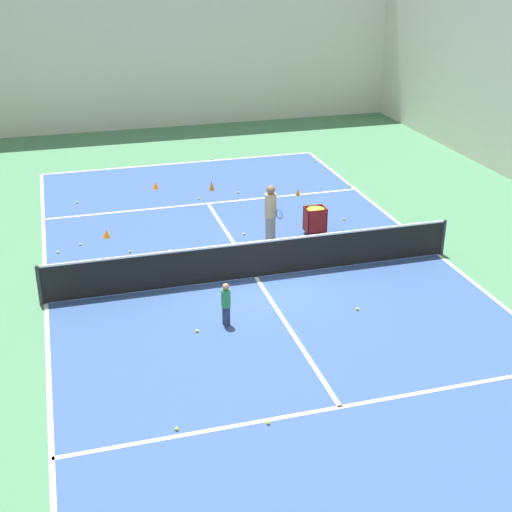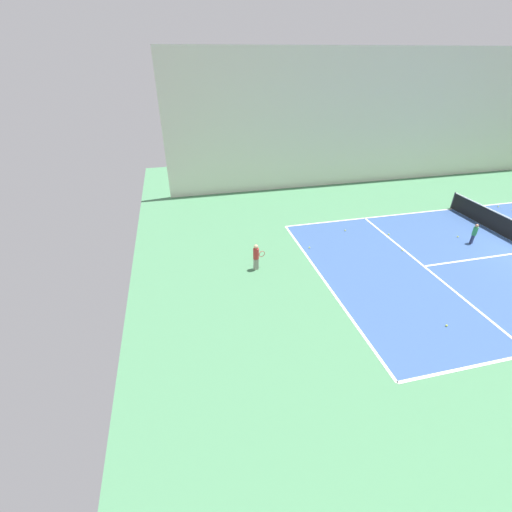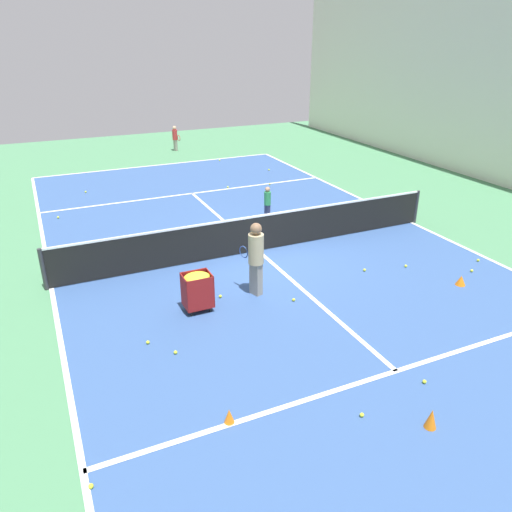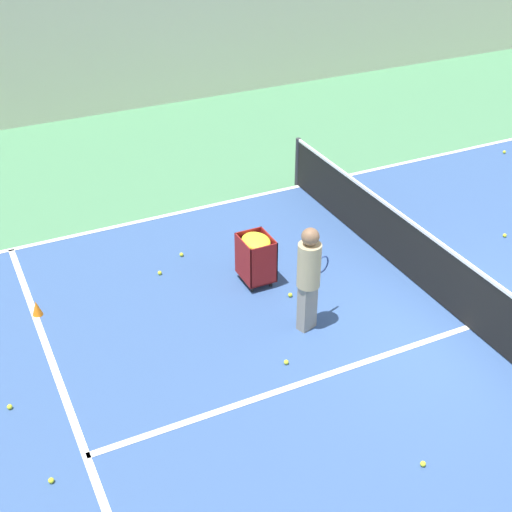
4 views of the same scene
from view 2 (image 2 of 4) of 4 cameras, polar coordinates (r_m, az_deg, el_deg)
The scene contains 14 objects.
line_baseline_near at distance 14.47m, azimuth 11.29°, elevation -4.00°, with size 10.51×0.10×0.00m, color white.
line_sideline_left at distance 23.95m, azimuth 29.85°, elevation 6.81°, with size 0.10×21.01×0.00m, color white.
line_service_near at distance 16.82m, azimuth 26.20°, elevation -1.55°, with size 10.51×0.10×0.00m, color white.
hall_enclosure_left at distance 27.31m, azimuth 24.13°, elevation 20.20°, with size 0.15×32.97×8.51m.
player_near_baseline at distance 14.54m, azimuth 0.04°, elevation 0.11°, with size 0.30×0.57×1.22m.
child_midcourt at distance 19.74m, azimuth 32.63°, elevation 3.32°, with size 0.27×0.27×1.05m.
tennis_ball_3 at distance 16.68m, azimuth 8.89°, elevation 1.41°, with size 0.07×0.07×0.07m, color yellow.
tennis_ball_4 at distance 13.68m, azimuth 29.18°, elevation -10.08°, with size 0.07×0.07×0.07m, color yellow.
tennis_ball_6 at distance 18.72m, azimuth 14.64°, elevation 4.16°, with size 0.07×0.07×0.07m, color yellow.
tennis_ball_10 at distance 19.01m, azimuth 21.26°, elevation 3.40°, with size 0.07×0.07×0.07m, color yellow.
tennis_ball_14 at distance 17.70m, azimuth 23.21°, elevation 0.91°, with size 0.07×0.07×0.07m, color yellow.
tennis_ball_15 at distance 20.30m, azimuth 30.60°, elevation 2.79°, with size 0.07×0.07×0.07m, color yellow.
tennis_ball_16 at distance 25.71m, azimuth 36.91°, elevation 6.18°, with size 0.07×0.07×0.07m, color yellow.
tennis_ball_20 at distance 25.79m, azimuth 35.37°, elevation 6.76°, with size 0.07×0.07×0.07m, color yellow.
Camera 2 is at (10.68, -15.93, 8.11)m, focal length 24.00 mm.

